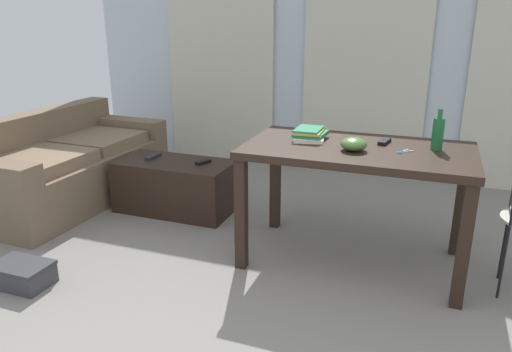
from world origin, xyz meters
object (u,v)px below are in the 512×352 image
Objects in this scene: bowl at (354,144)px; tv_remote_primary at (203,162)px; bottle_near at (438,133)px; shoebox at (22,274)px; book_stack at (310,134)px; scissors at (403,152)px; couch at (66,167)px; craft_table at (357,163)px; tv_remote_secondary at (153,157)px; tv_remote_on_table at (385,141)px; coffee_table at (175,186)px.

bowl is 1.15× the size of tv_remote_primary.
bottle_near is at bearing 22.87° from bowl.
shoebox is (-2.31, -1.13, -0.83)m from bottle_near.
book_stack is 2.16× the size of tv_remote_primary.
scissors is at bearing 4.70° from tv_remote_primary.
couch is 1.30× the size of craft_table.
bowl is 0.88× the size of tv_remote_secondary.
bottle_near is at bearing 10.41° from tv_remote_primary.
couch is at bearing -172.95° from tv_remote_on_table.
coffee_table is at bearing -177.89° from tv_remote_on_table.
bottle_near is 1.86m from tv_remote_primary.
bottle_near is at bearing -3.28° from couch.
bowl reaches higher than tv_remote_on_table.
craft_table is at bearing -14.64° from book_stack.
shoebox is (-1.83, -0.93, -0.77)m from bowl.
bottle_near is at bearing -7.79° from coffee_table.
coffee_table is 0.68× the size of craft_table.
shoebox is (0.76, -1.31, -0.23)m from couch.
tv_remote_on_table is (0.16, 0.25, -0.03)m from bowl.
couch is 2.67m from bowl.
craft_table is at bearing -6.04° from couch.
tv_remote_on_table is 2.43m from shoebox.
bottle_near is 1.56× the size of bowl.
couch is at bearing 176.72° from bottle_near.
craft_table is 10.05× the size of tv_remote_primary.
book_stack is at bearing -4.72° from couch.
coffee_table is 3.81× the size of bottle_near.
tv_remote_primary is at bearing 6.12° from couch.
coffee_table is 5.25× the size of tv_remote_secondary.
tv_remote_on_table reaches higher than scissors.
tv_remote_primary is 0.47m from tv_remote_secondary.
coffee_table is at bearing 166.73° from book_stack.
bottle_near is 1.69× the size of tv_remote_on_table.
tv_remote_secondary is at bearing 172.06° from bottle_near.
book_stack is at bearing -11.20° from tv_remote_secondary.
scissors is 0.62× the size of tv_remote_secondary.
book_stack reaches higher than tv_remote_secondary.
tv_remote_on_table is at bearing 30.69° from shoebox.
bottle_near is 0.25m from scissors.
couch is 2.80m from tv_remote_on_table.
couch is 11.37× the size of bowl.
bowl is (1.54, -0.48, 0.62)m from coffee_table.
tv_remote_secondary is (0.83, 0.14, 0.14)m from couch.
bowl reaches higher than scissors.
tv_remote_on_table is at bearing 170.94° from bottle_near.
tv_remote_primary is (-1.31, 0.42, -0.25)m from craft_table.
craft_table is 0.38m from book_stack.
couch is at bearing 173.89° from scissors.
tv_remote_on_table is (1.70, -0.23, 0.59)m from coffee_table.
bottle_near reaches higher than tv_remote_on_table.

